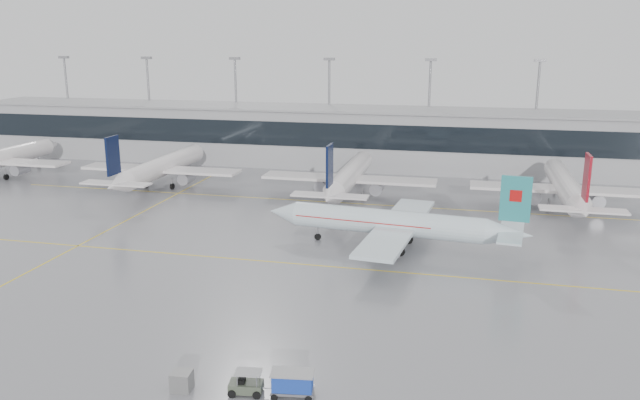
% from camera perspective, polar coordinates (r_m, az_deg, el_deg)
% --- Properties ---
extents(ground, '(320.00, 320.00, 0.00)m').
position_cam_1_polar(ground, '(75.94, -2.07, -5.86)').
color(ground, gray).
rests_on(ground, ground).
extents(taxi_line_main, '(120.00, 0.25, 0.01)m').
position_cam_1_polar(taxi_line_main, '(75.94, -2.07, -5.85)').
color(taxi_line_main, yellow).
rests_on(taxi_line_main, ground).
extents(taxi_line_north, '(120.00, 0.25, 0.01)m').
position_cam_1_polar(taxi_line_north, '(103.87, 2.26, -0.27)').
color(taxi_line_north, yellow).
rests_on(taxi_line_north, ground).
extents(taxi_line_cross, '(0.25, 60.00, 0.01)m').
position_cam_1_polar(taxi_line_cross, '(100.43, -16.51, -1.38)').
color(taxi_line_cross, yellow).
rests_on(taxi_line_cross, ground).
extents(terminal, '(180.00, 15.00, 12.00)m').
position_cam_1_polar(terminal, '(133.61, 4.91, 5.61)').
color(terminal, '#949598').
rests_on(terminal, ground).
extents(terminal_glass, '(180.00, 0.20, 5.00)m').
position_cam_1_polar(terminal_glass, '(126.00, 4.42, 5.78)').
color(terminal_glass, black).
rests_on(terminal_glass, ground).
extents(terminal_roof, '(182.00, 16.00, 0.40)m').
position_cam_1_polar(terminal_roof, '(132.81, 4.97, 8.26)').
color(terminal_roof, gray).
rests_on(terminal_roof, ground).
extents(light_masts, '(156.40, 1.00, 22.60)m').
position_cam_1_polar(light_masts, '(138.61, 5.35, 8.98)').
color(light_masts, gray).
rests_on(light_masts, ground).
extents(air_canada_jet, '(34.69, 27.40, 10.68)m').
position_cam_1_polar(air_canada_jet, '(80.88, 7.01, -2.17)').
color(air_canada_jet, silver).
rests_on(air_canada_jet, ground).
extents(parked_jet_b, '(29.64, 36.96, 11.72)m').
position_cam_1_polar(parked_jet_b, '(117.89, -14.33, 2.91)').
color(parked_jet_b, silver).
rests_on(parked_jet_b, ground).
extents(parked_jet_c, '(29.64, 36.96, 11.72)m').
position_cam_1_polar(parked_jet_c, '(106.54, 2.66, 2.15)').
color(parked_jet_c, silver).
rests_on(parked_jet_c, ground).
extents(parked_jet_d, '(29.64, 36.96, 11.72)m').
position_cam_1_polar(parked_jet_d, '(106.09, 21.59, 1.09)').
color(parked_jet_d, silver).
rests_on(parked_jet_d, ground).
extents(baggage_tug, '(3.90, 1.93, 1.86)m').
position_cam_1_polar(baggage_tug, '(50.04, -6.79, -16.51)').
color(baggage_tug, '#424B3B').
rests_on(baggage_tug, ground).
extents(baggage_cart, '(3.45, 2.23, 2.00)m').
position_cam_1_polar(baggage_cart, '(49.22, -2.53, -16.29)').
color(baggage_cart, gray).
rests_on(baggage_cart, ground).
extents(gse_unit, '(1.66, 1.56, 1.54)m').
position_cam_1_polar(gse_unit, '(51.22, -12.52, -15.85)').
color(gse_unit, slate).
rests_on(gse_unit, ground).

